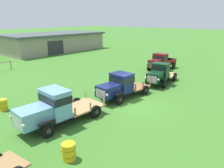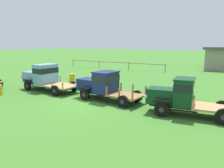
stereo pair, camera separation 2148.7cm
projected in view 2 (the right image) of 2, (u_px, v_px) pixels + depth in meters
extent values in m
plane|color=#3D7528|center=(85.00, 104.00, 14.47)|extent=(240.00, 240.00, 0.00)
cylinder|color=#997F60|center=(165.00, 68.00, 29.87)|extent=(0.12, 0.12, 1.17)
cylinder|color=#997F60|center=(129.00, 66.00, 32.92)|extent=(0.12, 0.12, 1.17)
cylinder|color=#997F60|center=(99.00, 64.00, 35.52)|extent=(0.12, 0.12, 1.17)
cylinder|color=#997F60|center=(73.00, 63.00, 38.39)|extent=(0.12, 0.12, 1.17)
cube|color=#997F60|center=(113.00, 62.00, 34.01)|extent=(16.78, 0.08, 0.10)
cylinder|color=#2D2D2D|center=(0.00, 83.00, 19.52)|extent=(0.29, 0.06, 0.29)
cylinder|color=black|center=(28.00, 86.00, 18.48)|extent=(0.83, 0.21, 0.83)
cylinder|color=#2D2D2D|center=(27.00, 86.00, 18.41)|extent=(0.29, 0.05, 0.29)
cylinder|color=black|center=(47.00, 82.00, 20.12)|extent=(0.83, 0.21, 0.83)
cylinder|color=#2D2D2D|center=(48.00, 82.00, 20.19)|extent=(0.29, 0.05, 0.29)
cylinder|color=black|center=(55.00, 91.00, 16.55)|extent=(0.83, 0.21, 0.83)
cylinder|color=#2D2D2D|center=(54.00, 91.00, 16.47)|extent=(0.29, 0.05, 0.29)
cylinder|color=black|center=(74.00, 86.00, 18.18)|extent=(0.83, 0.21, 0.83)
cylinder|color=#2D2D2D|center=(75.00, 86.00, 18.26)|extent=(0.29, 0.05, 0.29)
cube|color=black|center=(50.00, 85.00, 18.39)|extent=(5.16, 1.44, 0.12)
cube|color=#70A3D1|center=(35.00, 77.00, 19.34)|extent=(1.87, 1.53, 0.94)
cube|color=silver|center=(29.00, 77.00, 19.83)|extent=(0.13, 1.11, 0.71)
sphere|color=silver|center=(22.00, 77.00, 19.21)|extent=(0.20, 0.20, 0.20)
sphere|color=silver|center=(36.00, 75.00, 20.44)|extent=(0.20, 0.20, 0.20)
cube|color=black|center=(27.00, 80.00, 18.40)|extent=(0.96, 0.26, 0.12)
cube|color=black|center=(47.00, 77.00, 20.03)|extent=(0.96, 0.26, 0.12)
cube|color=#70A3D1|center=(46.00, 75.00, 18.46)|extent=(1.24, 1.85, 1.60)
cube|color=black|center=(46.00, 70.00, 18.40)|extent=(1.29, 1.89, 0.45)
cube|color=#70A3D1|center=(45.00, 65.00, 18.31)|extent=(1.36, 1.93, 0.08)
cube|color=black|center=(37.00, 87.00, 17.76)|extent=(1.59, 0.24, 0.05)
cube|color=black|center=(56.00, 83.00, 19.36)|extent=(1.59, 0.24, 0.05)
cube|color=tan|center=(61.00, 86.00, 17.55)|extent=(2.75, 2.19, 0.10)
cube|color=tan|center=(42.00, 82.00, 17.38)|extent=(0.08, 0.08, 0.48)
cube|color=tan|center=(60.00, 79.00, 18.94)|extent=(0.08, 0.08, 0.48)
cube|color=tan|center=(52.00, 84.00, 16.72)|extent=(0.08, 0.08, 0.48)
cube|color=tan|center=(70.00, 80.00, 18.27)|extent=(0.08, 0.08, 0.48)
cube|color=tan|center=(63.00, 86.00, 16.06)|extent=(0.08, 0.08, 0.48)
cube|color=tan|center=(80.00, 82.00, 17.61)|extent=(0.08, 0.08, 0.48)
cylinder|color=black|center=(85.00, 95.00, 15.34)|extent=(0.80, 0.23, 0.79)
cylinder|color=#2D2D2D|center=(84.00, 95.00, 15.27)|extent=(0.28, 0.05, 0.28)
cylinder|color=black|center=(101.00, 90.00, 16.79)|extent=(0.80, 0.23, 0.79)
cylinder|color=#2D2D2D|center=(101.00, 90.00, 16.86)|extent=(0.28, 0.05, 0.28)
cylinder|color=black|center=(123.00, 102.00, 13.51)|extent=(0.80, 0.23, 0.79)
cylinder|color=#2D2D2D|center=(122.00, 102.00, 13.43)|extent=(0.28, 0.05, 0.28)
cylinder|color=black|center=(137.00, 96.00, 14.95)|extent=(0.80, 0.23, 0.79)
cylinder|color=#2D2D2D|center=(138.00, 96.00, 15.03)|extent=(0.28, 0.05, 0.28)
cube|color=black|center=(109.00, 94.00, 15.23)|extent=(4.71, 1.37, 0.12)
cube|color=#141E51|center=(90.00, 84.00, 16.10)|extent=(1.78, 1.40, 0.86)
cube|color=silver|center=(82.00, 84.00, 16.58)|extent=(0.14, 1.00, 0.64)
sphere|color=silver|center=(76.00, 84.00, 16.03)|extent=(0.20, 0.20, 0.20)
sphere|color=silver|center=(88.00, 82.00, 17.11)|extent=(0.20, 0.20, 0.20)
cube|color=black|center=(85.00, 89.00, 15.26)|extent=(0.92, 0.27, 0.12)
cube|color=black|center=(101.00, 85.00, 16.70)|extent=(0.92, 0.27, 0.12)
cube|color=#141E51|center=(106.00, 83.00, 15.23)|extent=(1.33, 1.68, 1.43)
cube|color=black|center=(106.00, 78.00, 15.17)|extent=(1.38, 1.72, 0.40)
cube|color=#141E51|center=(106.00, 72.00, 15.09)|extent=(1.46, 1.76, 0.08)
cube|color=black|center=(99.00, 96.00, 14.60)|extent=(1.69, 0.28, 0.05)
cube|color=black|center=(115.00, 92.00, 16.01)|extent=(1.69, 0.28, 0.05)
cube|color=olive|center=(126.00, 95.00, 14.38)|extent=(2.30, 1.98, 0.10)
cube|color=olive|center=(107.00, 91.00, 14.20)|extent=(0.09, 0.09, 0.55)
cube|color=olive|center=(121.00, 87.00, 15.57)|extent=(0.09, 0.09, 0.55)
cube|color=olive|center=(119.00, 93.00, 13.64)|extent=(0.09, 0.09, 0.55)
cube|color=olive|center=(133.00, 88.00, 15.01)|extent=(0.09, 0.09, 0.55)
cube|color=olive|center=(132.00, 95.00, 13.08)|extent=(0.09, 0.09, 0.55)
cube|color=olive|center=(146.00, 90.00, 14.45)|extent=(0.09, 0.09, 0.55)
cylinder|color=black|center=(162.00, 109.00, 11.86)|extent=(0.84, 0.29, 0.82)
cylinder|color=#2D2D2D|center=(161.00, 110.00, 11.77)|extent=(0.29, 0.06, 0.29)
cylinder|color=black|center=(167.00, 102.00, 13.36)|extent=(0.84, 0.29, 0.82)
cylinder|color=#2D2D2D|center=(168.00, 102.00, 13.46)|extent=(0.29, 0.06, 0.29)
cylinder|color=black|center=(224.00, 117.00, 10.66)|extent=(0.84, 0.29, 0.82)
cylinder|color=#2D2D2D|center=(224.00, 118.00, 10.56)|extent=(0.29, 0.06, 0.29)
cylinder|color=black|center=(222.00, 108.00, 12.16)|extent=(0.84, 0.29, 0.82)
cylinder|color=#2D2D2D|center=(222.00, 107.00, 12.26)|extent=(0.29, 0.06, 0.29)
cube|color=black|center=(191.00, 107.00, 12.03)|extent=(4.51, 1.45, 0.12)
cube|color=#0F381E|center=(161.00, 96.00, 12.60)|extent=(1.66, 1.34, 0.87)
cube|color=silver|center=(149.00, 95.00, 12.90)|extent=(0.17, 0.92, 0.65)
sphere|color=silver|center=(146.00, 96.00, 12.33)|extent=(0.20, 0.20, 0.20)
sphere|color=silver|center=(151.00, 92.00, 13.45)|extent=(0.20, 0.20, 0.20)
cube|color=black|center=(162.00, 101.00, 11.78)|extent=(0.96, 0.31, 0.12)
cube|color=black|center=(168.00, 95.00, 13.28)|extent=(0.96, 0.31, 0.12)
cube|color=#0F381E|center=(184.00, 93.00, 12.05)|extent=(1.14, 1.57, 1.45)
cube|color=black|center=(184.00, 87.00, 11.99)|extent=(1.18, 1.61, 0.41)
cube|color=#0F381E|center=(185.00, 79.00, 11.91)|extent=(1.24, 1.65, 0.08)
cube|color=black|center=(183.00, 111.00, 11.42)|extent=(1.36, 0.30, 0.05)
cube|color=black|center=(186.00, 103.00, 12.89)|extent=(1.36, 0.30, 0.05)
cube|color=tan|center=(216.00, 108.00, 11.51)|extent=(2.52, 1.97, 0.10)
cube|color=tan|center=(193.00, 101.00, 11.92)|extent=(0.27, 1.58, 0.44)
cylinder|color=gold|center=(72.00, 77.00, 23.08)|extent=(0.56, 0.56, 0.81)
cylinder|color=#896E0F|center=(72.00, 76.00, 23.05)|extent=(0.59, 0.59, 0.03)
cylinder|color=#896E0F|center=(72.00, 79.00, 23.11)|extent=(0.59, 0.59, 0.03)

